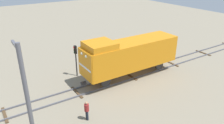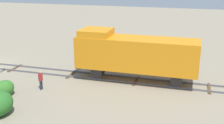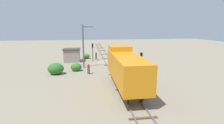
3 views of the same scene
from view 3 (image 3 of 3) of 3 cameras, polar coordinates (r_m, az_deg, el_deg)
The scene contains 12 objects.
ground_plane at distance 36.46m, azimuth -1.18°, elevation 0.06°, with size 118.33×118.33×0.00m, color gray.
railway_track at distance 36.45m, azimuth -1.18°, elevation 0.17°, with size 2.40×78.89×0.16m.
locomotive at distance 20.24m, azimuth 4.44°, elevation -1.48°, with size 2.90×11.60×4.60m.
traffic_signal_near at distance 36.64m, azimuth -6.36°, elevation 4.26°, with size 0.32×0.34×3.80m.
traffic_signal_mid at distance 25.71m, azimuth 9.50°, elevation 0.68°, with size 0.32×0.34×3.60m.
worker_near_track at distance 38.88m, azimuth -5.23°, elevation 2.24°, with size 0.38×0.38×1.70m.
worker_by_signal at distance 27.33m, azimuth -7.66°, elevation -1.88°, with size 0.38×0.38×1.70m.
catenary_mast at distance 31.08m, azimuth -9.28°, elevation 5.42°, with size 1.94×0.28×7.60m.
relay_hut at distance 37.44m, azimuth -12.94°, elevation 2.24°, with size 3.50×2.90×2.74m.
bush_near at distance 28.33m, azimuth -17.89°, elevation -2.10°, with size 2.43×1.99×1.77m, color #2A6826.
bush_mid at distance 29.66m, azimuth -11.63°, elevation -1.61°, with size 1.81×1.48×1.32m, color #326F26.
bush_far at distance 40.26m, azimuth -8.37°, elevation 1.89°, with size 1.58×1.29×1.15m, color #386D26.
Camera 3 is at (4.36, 35.43, 7.40)m, focal length 28.00 mm.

